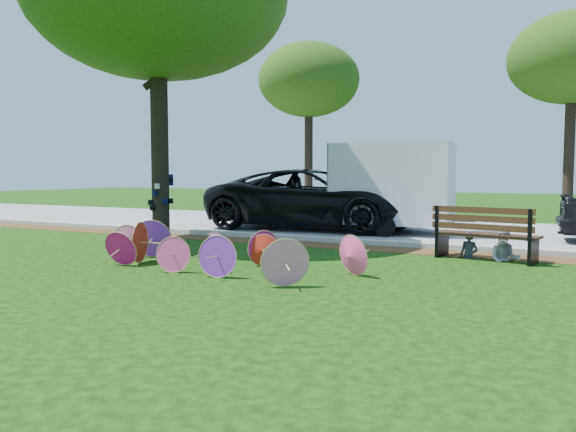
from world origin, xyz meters
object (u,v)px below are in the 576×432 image
black_van (314,199)px  park_bench (487,233)px  person_right (506,230)px  parasol_pile (205,249)px  person_left (469,232)px  cargo_trailer (393,184)px

black_van → park_bench: size_ratio=3.28×
black_van → person_right: bearing=-128.5°
parasol_pile → black_van: (-1.22, 7.58, 0.58)m
parasol_pile → park_bench: bearing=37.3°
parasol_pile → park_bench: park_bench is taller
person_left → black_van: bearing=160.7°
cargo_trailer → person_left: 4.98m
parasol_pile → cargo_trailer: size_ratio=1.72×
black_van → cargo_trailer: (2.56, -0.10, 0.52)m
park_bench → person_left: size_ratio=1.88×
cargo_trailer → park_bench: size_ratio=1.61×
black_van → person_right: black_van is taller
parasol_pile → black_van: 7.70m
black_van → person_right: (6.07, -4.11, -0.31)m
park_bench → person_right: person_right is taller
cargo_trailer → person_right: size_ratio=2.63×
black_van → parasol_pile: bearing=-175.2°
black_van → person_left: 6.77m
black_van → person_left: (5.37, -4.11, -0.39)m
black_van → person_right: 7.34m
person_left → person_right: (0.70, 0.00, 0.08)m
cargo_trailer → park_bench: bearing=-56.8°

